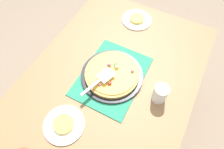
# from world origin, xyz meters

# --- Properties ---
(ground_plane) EXTENTS (8.00, 8.00, 0.00)m
(ground_plane) POSITION_xyz_m (0.00, 0.00, 0.00)
(ground_plane) COLOR #84705B
(dining_table) EXTENTS (1.40, 1.00, 0.75)m
(dining_table) POSITION_xyz_m (0.00, 0.00, 0.64)
(dining_table) COLOR olive
(dining_table) RESTS_ON ground_plane
(placemat) EXTENTS (0.48, 0.36, 0.01)m
(placemat) POSITION_xyz_m (0.00, 0.00, 0.75)
(placemat) COLOR #237F5B
(placemat) RESTS_ON dining_table
(pizza_pan) EXTENTS (0.38, 0.38, 0.01)m
(pizza_pan) POSITION_xyz_m (0.00, 0.00, 0.76)
(pizza_pan) COLOR black
(pizza_pan) RESTS_ON placemat
(pizza) EXTENTS (0.33, 0.33, 0.05)m
(pizza) POSITION_xyz_m (0.00, -0.00, 0.78)
(pizza) COLOR tan
(pizza) RESTS_ON pizza_pan
(plate_near_left) EXTENTS (0.22, 0.22, 0.01)m
(plate_near_left) POSITION_xyz_m (0.52, 0.06, 0.76)
(plate_near_left) COLOR white
(plate_near_left) RESTS_ON dining_table
(plate_far_right) EXTENTS (0.22, 0.22, 0.01)m
(plate_far_right) POSITION_xyz_m (-0.39, 0.09, 0.76)
(plate_far_right) COLOR white
(plate_far_right) RESTS_ON dining_table
(served_slice_left) EXTENTS (0.11, 0.11, 0.02)m
(served_slice_left) POSITION_xyz_m (0.52, 0.06, 0.77)
(served_slice_left) COLOR #EAB747
(served_slice_left) RESTS_ON plate_near_left
(served_slice_right) EXTENTS (0.11, 0.11, 0.02)m
(served_slice_right) POSITION_xyz_m (-0.39, 0.09, 0.77)
(served_slice_right) COLOR #EAB747
(served_slice_right) RESTS_ON plate_far_right
(cup_far) EXTENTS (0.08, 0.08, 0.12)m
(cup_far) POSITION_xyz_m (-0.01, -0.30, 0.81)
(cup_far) COLOR white
(cup_far) RESTS_ON dining_table
(pizza_server) EXTENTS (0.23, 0.11, 0.01)m
(pizza_server) POSITION_xyz_m (-0.09, 0.03, 0.82)
(pizza_server) COLOR silver
(pizza_server) RESTS_ON pizza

